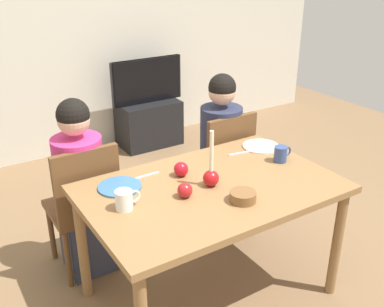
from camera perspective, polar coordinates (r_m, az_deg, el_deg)
name	(u,v)px	position (r m, az deg, el deg)	size (l,w,h in m)	color
ground_plane	(209,292)	(2.91, 2.21, -17.22)	(7.68, 7.68, 0.00)	brown
back_wall	(56,24)	(4.60, -16.84, 15.43)	(6.40, 0.10, 2.60)	beige
dining_table	(211,199)	(2.52, 2.45, -5.80)	(1.40, 0.90, 0.75)	olive
chair_left	(85,202)	(2.87, -13.50, -6.04)	(0.40, 0.40, 0.90)	brown
chair_right	(223,163)	(3.30, 3.92, -1.20)	(0.40, 0.40, 0.90)	brown
person_left_child	(82,192)	(2.87, -13.83, -4.76)	(0.30, 0.30, 1.17)	#33384C
person_right_child	(220,154)	(3.30, 3.62, -0.09)	(0.30, 0.30, 1.17)	#33384C
tv_stand	(149,123)	(4.87, -5.50, 3.85)	(0.64, 0.40, 0.48)	black
tv	(147,81)	(4.73, -5.74, 9.20)	(0.79, 0.05, 0.46)	black
candle_centerpiece	(211,175)	(2.45, 2.43, -2.71)	(0.09, 0.09, 0.32)	red
plate_left	(120,187)	(2.49, -9.17, -4.20)	(0.24, 0.24, 0.01)	teal
plate_right	(261,146)	(2.99, 8.75, 0.90)	(0.24, 0.24, 0.01)	white
mug_left	(125,200)	(2.27, -8.57, -5.86)	(0.13, 0.09, 0.10)	white
mug_right	(281,154)	(2.80, 11.23, -0.05)	(0.13, 0.08, 0.10)	#33477F
fork_left	(145,176)	(2.59, -5.99, -2.86)	(0.18, 0.01, 0.01)	silver
fork_right	(241,153)	(2.88, 6.26, 0.07)	(0.18, 0.01, 0.01)	silver
bowl_walnuts	(243,197)	(2.34, 6.46, -5.45)	(0.14, 0.14, 0.05)	brown
apple_near_candle	(181,169)	(2.57, -1.40, -2.01)	(0.08, 0.08, 0.08)	red
apple_by_left_plate	(185,190)	(2.35, -0.91, -4.69)	(0.08, 0.08, 0.08)	#AC1B1E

